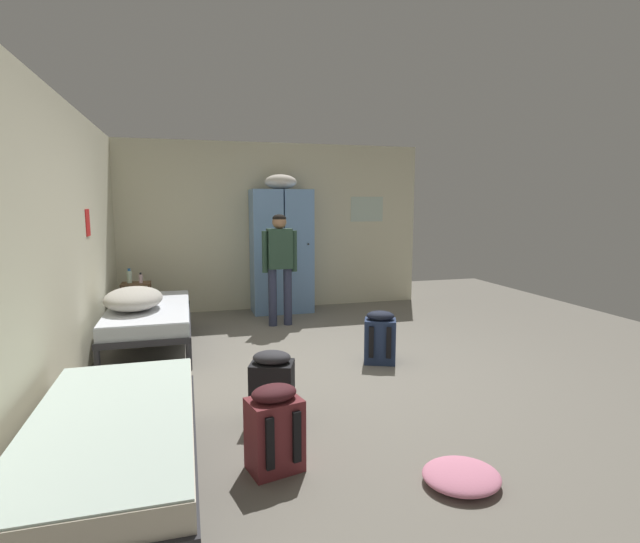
{
  "coord_description": "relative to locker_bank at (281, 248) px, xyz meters",
  "views": [
    {
      "loc": [
        -1.32,
        -4.49,
        1.66
      ],
      "look_at": [
        0.0,
        0.3,
        0.95
      ],
      "focal_mm": 27.21,
      "sensor_mm": 36.0,
      "label": 1
    }
  ],
  "objects": [
    {
      "name": "ground_plane",
      "position": [
        -0.06,
        -2.7,
        -0.97
      ],
      "size": [
        9.53,
        9.53,
        0.0
      ],
      "primitive_type": "plane",
      "color": "slate"
    },
    {
      "name": "room_backdrop",
      "position": [
        -1.36,
        -1.36,
        0.31
      ],
      "size": [
        4.74,
        6.02,
        2.56
      ],
      "color": "beige",
      "rests_on": "ground_plane"
    },
    {
      "name": "locker_bank",
      "position": [
        0.0,
        0.0,
        0.0
      ],
      "size": [
        0.9,
        0.55,
        2.07
      ],
      "color": "#6B93C6",
      "rests_on": "ground_plane"
    },
    {
      "name": "shelf_unit",
      "position": [
        -2.07,
        -0.22,
        -0.62
      ],
      "size": [
        0.38,
        0.3,
        0.57
      ],
      "color": "brown",
      "rests_on": "ground_plane"
    },
    {
      "name": "bed_left_rear",
      "position": [
        -1.82,
        -1.45,
        -0.59
      ],
      "size": [
        0.9,
        1.9,
        0.49
      ],
      "color": "#28282D",
      "rests_on": "ground_plane"
    },
    {
      "name": "bed_left_front",
      "position": [
        -1.82,
        -4.43,
        -0.59
      ],
      "size": [
        0.9,
        1.9,
        0.49
      ],
      "color": "#28282D",
      "rests_on": "ground_plane"
    },
    {
      "name": "bedding_heap",
      "position": [
        -1.97,
        -1.6,
        -0.36
      ],
      "size": [
        0.62,
        0.84,
        0.24
      ],
      "color": "#B7B2A8",
      "rests_on": "bed_left_rear"
    },
    {
      "name": "person_traveler",
      "position": [
        -0.18,
        -0.83,
        -0.06
      ],
      "size": [
        0.48,
        0.2,
        1.5
      ],
      "color": "#2D334C",
      "rests_on": "ground_plane"
    },
    {
      "name": "water_bottle",
      "position": [
        -2.15,
        -0.2,
        -0.31
      ],
      "size": [
        0.07,
        0.07,
        0.2
      ],
      "color": "silver",
      "rests_on": "shelf_unit"
    },
    {
      "name": "lotion_bottle",
      "position": [
        -2.0,
        -0.26,
        -0.34
      ],
      "size": [
        0.05,
        0.05,
        0.14
      ],
      "color": "beige",
      "rests_on": "shelf_unit"
    },
    {
      "name": "backpack_navy",
      "position": [
        0.53,
        -2.63,
        -0.71
      ],
      "size": [
        0.39,
        0.4,
        0.55
      ],
      "color": "navy",
      "rests_on": "ground_plane"
    },
    {
      "name": "backpack_maroon",
      "position": [
        -0.9,
        -4.37,
        -0.71
      ],
      "size": [
        0.37,
        0.38,
        0.55
      ],
      "color": "maroon",
      "rests_on": "ground_plane"
    },
    {
      "name": "backpack_black",
      "position": [
        -0.8,
        -3.7,
        -0.71
      ],
      "size": [
        0.38,
        0.4,
        0.55
      ],
      "color": "black",
      "rests_on": "ground_plane"
    },
    {
      "name": "clothes_pile_pink",
      "position": [
        0.14,
        -4.83,
        -0.92
      ],
      "size": [
        0.47,
        0.43,
        0.1
      ],
      "color": "pink",
      "rests_on": "ground_plane"
    }
  ]
}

